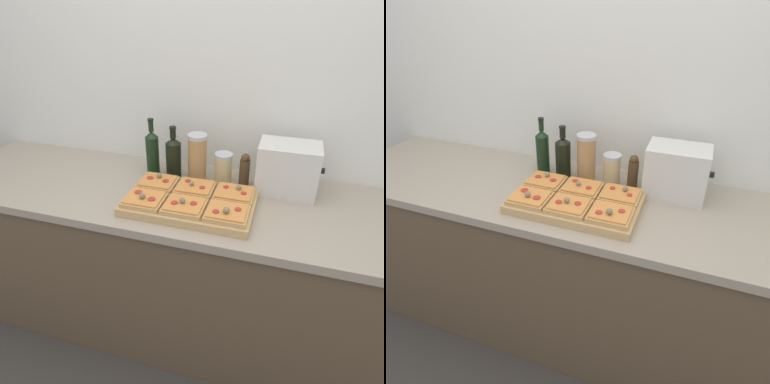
% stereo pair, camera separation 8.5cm
% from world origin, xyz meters
% --- Properties ---
extents(ground_plane, '(12.00, 12.00, 0.00)m').
position_xyz_m(ground_plane, '(0.00, 0.00, 0.00)').
color(ground_plane, '#3D3833').
extents(wall_back, '(6.00, 0.06, 2.50)m').
position_xyz_m(wall_back, '(0.00, 0.67, 1.25)').
color(wall_back, silver).
rests_on(wall_back, ground_plane).
extents(kitchen_counter, '(2.63, 0.67, 0.90)m').
position_xyz_m(kitchen_counter, '(0.00, 0.32, 0.45)').
color(kitchen_counter, brown).
rests_on(kitchen_counter, ground_plane).
extents(cutting_board, '(0.55, 0.33, 0.04)m').
position_xyz_m(cutting_board, '(-0.04, 0.22, 0.92)').
color(cutting_board, tan).
rests_on(cutting_board, kitchen_counter).
extents(pizza_slice_back_left, '(0.17, 0.15, 0.05)m').
position_xyz_m(pizza_slice_back_left, '(-0.22, 0.30, 0.95)').
color(pizza_slice_back_left, tan).
rests_on(pizza_slice_back_left, cutting_board).
extents(pizza_slice_back_center, '(0.17, 0.15, 0.05)m').
position_xyz_m(pizza_slice_back_center, '(-0.04, 0.30, 0.95)').
color(pizza_slice_back_center, tan).
rests_on(pizza_slice_back_center, cutting_board).
extents(pizza_slice_back_right, '(0.17, 0.15, 0.05)m').
position_xyz_m(pizza_slice_back_right, '(0.14, 0.30, 0.95)').
color(pizza_slice_back_right, tan).
rests_on(pizza_slice_back_right, cutting_board).
extents(pizza_slice_front_left, '(0.17, 0.15, 0.05)m').
position_xyz_m(pizza_slice_front_left, '(-0.22, 0.14, 0.95)').
color(pizza_slice_front_left, tan).
rests_on(pizza_slice_front_left, cutting_board).
extents(pizza_slice_front_center, '(0.17, 0.15, 0.05)m').
position_xyz_m(pizza_slice_front_center, '(-0.04, 0.14, 0.95)').
color(pizza_slice_front_center, tan).
rests_on(pizza_slice_front_center, cutting_board).
extents(pizza_slice_front_right, '(0.17, 0.15, 0.05)m').
position_xyz_m(pizza_slice_front_right, '(0.14, 0.14, 0.95)').
color(pizza_slice_front_right, tan).
rests_on(pizza_slice_front_right, cutting_board).
extents(olive_oil_bottle, '(0.07, 0.07, 0.29)m').
position_xyz_m(olive_oil_bottle, '(-0.31, 0.47, 1.02)').
color(olive_oil_bottle, black).
rests_on(olive_oil_bottle, kitchen_counter).
extents(wine_bottle, '(0.08, 0.08, 0.26)m').
position_xyz_m(wine_bottle, '(-0.20, 0.47, 1.01)').
color(wine_bottle, black).
rests_on(wine_bottle, kitchen_counter).
extents(grain_jar_tall, '(0.09, 0.09, 0.24)m').
position_xyz_m(grain_jar_tall, '(-0.08, 0.47, 1.02)').
color(grain_jar_tall, '#AD7F4C').
rests_on(grain_jar_tall, kitchen_counter).
extents(grain_jar_short, '(0.09, 0.09, 0.15)m').
position_xyz_m(grain_jar_short, '(0.05, 0.47, 0.98)').
color(grain_jar_short, tan).
rests_on(grain_jar_short, kitchen_counter).
extents(pepper_mill, '(0.05, 0.05, 0.17)m').
position_xyz_m(pepper_mill, '(0.16, 0.47, 0.98)').
color(pepper_mill, '#47331E').
rests_on(pepper_mill, kitchen_counter).
extents(toaster_oven, '(0.29, 0.18, 0.24)m').
position_xyz_m(toaster_oven, '(0.35, 0.47, 1.02)').
color(toaster_oven, beige).
rests_on(toaster_oven, kitchen_counter).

